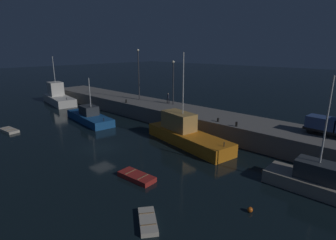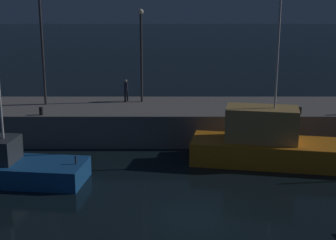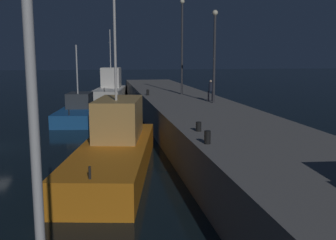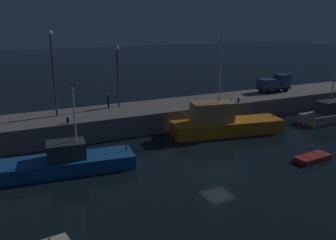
% 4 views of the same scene
% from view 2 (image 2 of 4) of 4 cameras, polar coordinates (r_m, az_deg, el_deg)
% --- Properties ---
extents(ground_plane, '(320.00, 320.00, 0.00)m').
position_cam_2_polar(ground_plane, '(25.54, 2.73, -11.23)').
color(ground_plane, black).
extents(pier_quay, '(72.69, 7.08, 2.42)m').
position_cam_2_polar(pier_quay, '(39.39, 1.72, -0.08)').
color(pier_quay, slate).
rests_on(pier_quay, ground).
extents(fishing_boat_white, '(13.26, 5.77, 11.26)m').
position_cam_2_polar(fishing_boat_white, '(33.69, 12.84, -2.83)').
color(fishing_boat_white, orange).
rests_on(fishing_boat_white, ground).
extents(lamp_post_west, '(0.44, 0.44, 9.18)m').
position_cam_2_polar(lamp_post_west, '(39.93, -14.23, 9.15)').
color(lamp_post_west, '#38383D').
rests_on(lamp_post_west, pier_quay).
extents(lamp_post_east, '(0.44, 0.44, 7.35)m').
position_cam_2_polar(lamp_post_east, '(39.97, -3.11, 8.19)').
color(lamp_post_east, '#38383D').
rests_on(lamp_post_east, pier_quay).
extents(dockworker, '(0.44, 0.44, 1.78)m').
position_cam_2_polar(dockworker, '(40.64, -4.83, 3.53)').
color(dockworker, black).
rests_on(dockworker, pier_quay).
extents(bollard_west, '(0.28, 0.28, 0.48)m').
position_cam_2_polar(bollard_west, '(37.70, 14.71, 1.06)').
color(bollard_west, black).
rests_on(bollard_west, pier_quay).
extents(bollard_central, '(0.28, 0.28, 0.57)m').
position_cam_2_polar(bollard_central, '(37.24, -14.29, 0.99)').
color(bollard_central, black).
rests_on(bollard_central, pier_quay).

